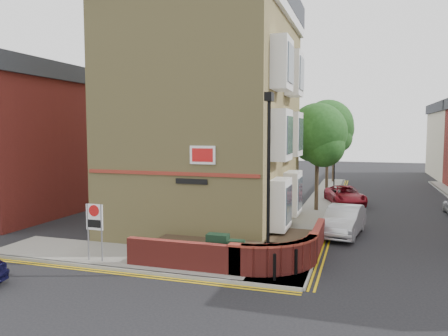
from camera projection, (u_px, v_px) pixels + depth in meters
ground at (214, 281)px, 14.82m from camera, size 120.00×120.00×0.00m
pavement_corner at (143, 258)px, 17.30m from camera, size 13.00×3.00×0.12m
pavement_main at (319, 205)px, 29.40m from camera, size 2.00×32.00×0.12m
kerb_side at (123, 270)px, 15.88m from camera, size 13.00×0.15×0.12m
kerb_main_near at (334, 206)px, 29.10m from camera, size 0.15×32.00×0.12m
yellow_lines_side at (120, 273)px, 15.64m from camera, size 13.00×0.28×0.01m
yellow_lines_main at (338, 207)px, 29.03m from camera, size 0.28×32.00×0.01m
corner_building at (212, 109)px, 22.74m from camera, size 8.95×10.40×13.60m
garden_wall at (235, 261)px, 17.20m from camera, size 6.80×6.00×1.20m
lamppost at (268, 182)px, 15.19m from camera, size 0.25×0.50×6.30m
utility_cabinet_large at (218, 250)px, 16.09m from camera, size 0.80×0.45×1.20m
utility_cabinet_small at (236, 255)px, 15.56m from camera, size 0.55×0.40×1.10m
bollard_near at (275, 267)px, 14.55m from camera, size 0.11×0.11×0.90m
bollard_far at (296, 262)px, 15.13m from camera, size 0.11×0.11×0.90m
zone_sign at (95, 222)px, 16.67m from camera, size 0.72×0.07×2.20m
side_building at (24, 140)px, 26.56m from camera, size 6.40×10.40×9.00m
tree_near at (318, 137)px, 27.14m from camera, size 3.64×3.65×6.70m
tree_mid at (328, 129)px, 34.69m from camera, size 4.03×4.03×7.42m
tree_far at (334, 132)px, 42.31m from camera, size 3.81×3.81×7.00m
traffic_light_assembly at (335, 157)px, 37.59m from camera, size 0.20×0.16×4.20m
silver_car_near at (344, 221)px, 21.30m from camera, size 2.14×4.55×1.44m
red_car_main at (345, 195)px, 30.18m from camera, size 3.34×4.97×1.27m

